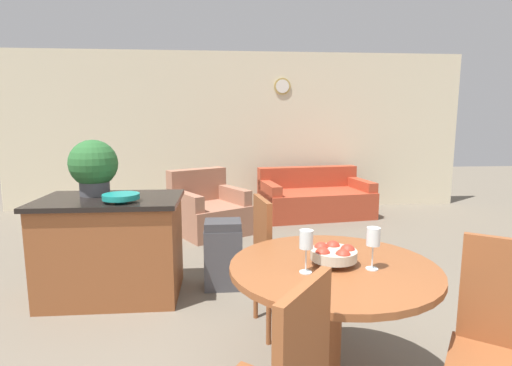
{
  "coord_description": "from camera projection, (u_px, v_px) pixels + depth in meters",
  "views": [
    {
      "loc": [
        -0.23,
        -0.8,
        1.53
      ],
      "look_at": [
        0.06,
        2.76,
        0.98
      ],
      "focal_mm": 28.0,
      "sensor_mm": 36.0,
      "label": 1
    }
  ],
  "objects": [
    {
      "name": "fruit_bowl",
      "position": [
        333.0,
        254.0,
        2.12
      ],
      "size": [
        0.25,
        0.25,
        0.11
      ],
      "color": "#B7B29E",
      "rests_on": "dining_table"
    },
    {
      "name": "potted_plant",
      "position": [
        93.0,
        166.0,
        3.5
      ],
      "size": [
        0.42,
        0.42,
        0.49
      ],
      "color": "#4C4C51",
      "rests_on": "kitchen_island"
    },
    {
      "name": "kitchen_island",
      "position": [
        113.0,
        247.0,
        3.48
      ],
      "size": [
        1.19,
        0.78,
        0.88
      ],
      "color": "brown",
      "rests_on": "ground_plane"
    },
    {
      "name": "dining_chair_far_side",
      "position": [
        277.0,
        259.0,
        2.9
      ],
      "size": [
        0.48,
        0.48,
        0.99
      ],
      "rotation": [
        0.0,
        0.0,
        4.87
      ],
      "color": "brown",
      "rests_on": "ground_plane"
    },
    {
      "name": "wine_glass_right",
      "position": [
        373.0,
        238.0,
        2.04
      ],
      "size": [
        0.07,
        0.07,
        0.22
      ],
      "color": "silver",
      "rests_on": "dining_table"
    },
    {
      "name": "dining_chair_near_right",
      "position": [
        501.0,
        341.0,
        1.83
      ],
      "size": [
        0.59,
        0.59,
        0.99
      ],
      "rotation": [
        0.0,
        0.0,
        8.79
      ],
      "color": "brown",
      "rests_on": "ground_plane"
    },
    {
      "name": "armchair",
      "position": [
        208.0,
        212.0,
        5.52
      ],
      "size": [
        1.2,
        1.22,
        0.86
      ],
      "rotation": [
        0.0,
        0.0,
        0.54
      ],
      "color": "#A87056",
      "rests_on": "ground_plane"
    },
    {
      "name": "couch",
      "position": [
        314.0,
        199.0,
        6.51
      ],
      "size": [
        1.83,
        1.23,
        0.76
      ],
      "rotation": [
        0.0,
        0.0,
        0.15
      ],
      "color": "#B24228",
      "rests_on": "ground_plane"
    },
    {
      "name": "wall_back",
      "position": [
        236.0,
        131.0,
        6.97
      ],
      "size": [
        8.0,
        0.09,
        2.7
      ],
      "color": "beige",
      "rests_on": "ground_plane"
    },
    {
      "name": "dining_table",
      "position": [
        332.0,
        296.0,
        2.15
      ],
      "size": [
        1.11,
        1.11,
        0.78
      ],
      "color": "brown",
      "rests_on": "ground_plane"
    },
    {
      "name": "wine_glass_left",
      "position": [
        306.0,
        241.0,
        1.99
      ],
      "size": [
        0.07,
        0.07,
        0.22
      ],
      "color": "silver",
      "rests_on": "dining_table"
    },
    {
      "name": "teal_bowl",
      "position": [
        121.0,
        197.0,
        3.23
      ],
      "size": [
        0.29,
        0.29,
        0.07
      ],
      "color": "teal",
      "rests_on": "kitchen_island"
    },
    {
      "name": "trash_bin",
      "position": [
        223.0,
        254.0,
        3.69
      ],
      "size": [
        0.34,
        0.28,
        0.63
      ],
      "color": "#47474C",
      "rests_on": "ground_plane"
    }
  ]
}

